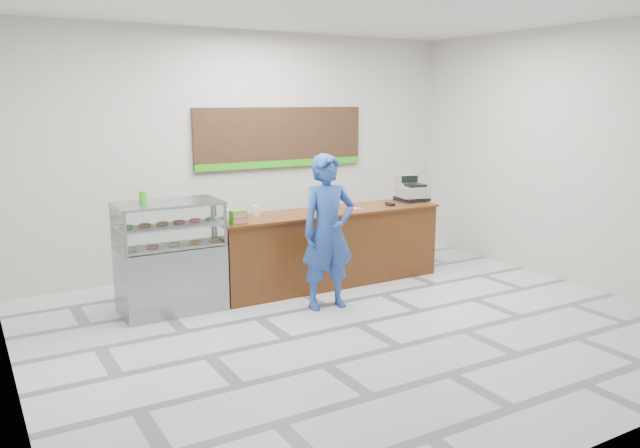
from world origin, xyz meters
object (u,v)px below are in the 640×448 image
serving_tray (320,210)px  customer (328,232)px  cash_register (412,191)px  sales_counter (329,247)px  display_case (170,256)px

serving_tray → customer: (-0.42, -0.90, -0.10)m
cash_register → serving_tray: size_ratio=1.30×
cash_register → serving_tray: (-1.61, -0.05, -0.13)m
sales_counter → serving_tray: size_ratio=8.56×
customer → display_case: bearing=159.3°
sales_counter → serving_tray: serving_tray is taller
display_case → customer: 1.91m
sales_counter → display_case: display_case is taller
cash_register → serving_tray: cash_register is taller
sales_counter → cash_register: cash_register is taller
display_case → cash_register: cash_register is taller
display_case → customer: (1.69, -0.85, 0.26)m
display_case → serving_tray: 2.15m
sales_counter → customer: bearing=-121.8°
serving_tray → customer: 0.99m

